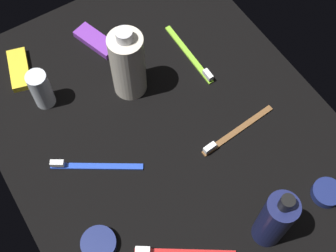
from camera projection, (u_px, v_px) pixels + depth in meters
ground_plane at (168, 134)px, 94.46cm from camera, size 84.00×64.00×1.20cm
lotion_bottle at (275, 220)px, 77.40cm from camera, size 5.36×5.36×17.99cm
bodywash_bottle at (128, 64)px, 91.99cm from camera, size 6.96×6.96×18.03cm
deodorant_stick at (41, 89)px, 93.42cm from camera, size 4.15×4.15×9.19cm
toothbrush_red at (179, 252)px, 82.07cm from camera, size 10.98×15.65×2.10cm
toothbrush_brown at (234, 132)px, 93.31cm from camera, size 2.63×18.04×2.10cm
toothbrush_lime at (191, 57)px, 102.17cm from camera, size 18.01×1.36×2.10cm
toothbrush_blue at (91, 166)px, 89.91cm from camera, size 10.78×15.77×2.10cm
snack_bar_purple at (96, 41)px, 104.09cm from camera, size 11.13×7.02×1.50cm
snack_bar_yellow at (19, 69)px, 100.38cm from camera, size 11.10×6.68×1.50cm
cream_tin_left at (99, 244)px, 82.49cm from camera, size 6.38×6.38×1.78cm
cream_tin_right at (327, 193)px, 86.98cm from camera, size 5.70×5.70×1.82cm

